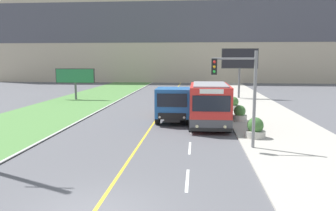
# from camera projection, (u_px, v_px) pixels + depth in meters

# --- Properties ---
(lane_marking_centre) EXTENTS (2.88, 140.00, 0.01)m
(lane_marking_centre) POSITION_uv_depth(u_px,v_px,m) (122.00, 186.00, 11.93)
(lane_marking_centre) COLOR gold
(lane_marking_centre) RESTS_ON ground_plane
(apartment_block_background) EXTENTS (80.00, 8.04, 22.40)m
(apartment_block_background) POSITION_uv_depth(u_px,v_px,m) (182.00, 27.00, 66.79)
(apartment_block_background) COLOR #BCAD93
(apartment_block_background) RESTS_ON ground_plane
(city_bus) EXTENTS (2.73, 5.43, 2.97)m
(city_bus) POSITION_uv_depth(u_px,v_px,m) (209.00, 105.00, 22.19)
(city_bus) COLOR red
(city_bus) RESTS_ON ground_plane
(dump_truck) EXTENTS (2.49, 6.63, 2.57)m
(dump_truck) POSITION_uv_depth(u_px,v_px,m) (174.00, 105.00, 24.09)
(dump_truck) COLOR black
(dump_truck) RESTS_ON ground_plane
(traffic_light_mast) EXTENTS (2.28, 0.32, 5.02)m
(traffic_light_mast) POSITION_uv_depth(u_px,v_px,m) (241.00, 87.00, 16.51)
(traffic_light_mast) COLOR slate
(traffic_light_mast) RESTS_ON ground_plane
(billboard_large) EXTENTS (4.23, 0.24, 5.85)m
(billboard_large) POSITION_uv_depth(u_px,v_px,m) (240.00, 61.00, 38.23)
(billboard_large) COLOR #59595B
(billboard_large) RESTS_ON ground_plane
(billboard_small) EXTENTS (4.51, 0.24, 3.57)m
(billboard_small) POSITION_uv_depth(u_px,v_px,m) (75.00, 77.00, 37.25)
(billboard_small) COLOR #59595B
(billboard_small) RESTS_ON ground_plane
(planter_round_near) EXTENTS (1.17, 1.17, 1.19)m
(planter_round_near) POSITION_uv_depth(u_px,v_px,m) (255.00, 129.00, 18.99)
(planter_round_near) COLOR #B7B2A8
(planter_round_near) RESTS_ON sidewalk_right
(planter_round_second) EXTENTS (1.08, 1.08, 1.15)m
(planter_round_second) POSITION_uv_depth(u_px,v_px,m) (240.00, 114.00, 24.21)
(planter_round_second) COLOR #B7B2A8
(planter_round_second) RESTS_ON sidewalk_right
(planter_round_third) EXTENTS (1.13, 1.13, 1.18)m
(planter_round_third) POSITION_uv_depth(u_px,v_px,m) (233.00, 104.00, 29.40)
(planter_round_third) COLOR #B7B2A8
(planter_round_third) RESTS_ON sidewalk_right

